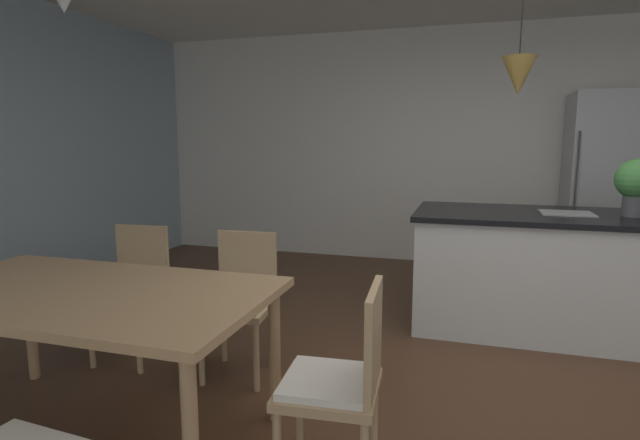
{
  "coord_description": "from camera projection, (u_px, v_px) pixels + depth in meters",
  "views": [
    {
      "loc": [
        -0.22,
        -2.77,
        1.44
      ],
      "look_at": [
        -1.07,
        0.06,
        0.96
      ],
      "focal_mm": 28.06,
      "sensor_mm": 36.0,
      "label": 1
    }
  ],
  "objects": [
    {
      "name": "ground_plane",
      "position": [
        501.0,
        404.0,
        2.79
      ],
      "size": [
        10.0,
        8.4,
        0.04
      ],
      "primitive_type": "cube",
      "color": "#4C301E"
    },
    {
      "name": "wall_back_kitchen",
      "position": [
        492.0,
        148.0,
        5.65
      ],
      "size": [
        10.0,
        0.12,
        2.7
      ],
      "primitive_type": "cube",
      "color": "white",
      "rests_on": "ground_plane"
    },
    {
      "name": "dining_table",
      "position": [
        85.0,
        303.0,
        2.34
      ],
      "size": [
        1.74,
        0.96,
        0.75
      ],
      "color": "tan",
      "rests_on": "ground_plane"
    },
    {
      "name": "chair_far_right",
      "position": [
        241.0,
        298.0,
        3.07
      ],
      "size": [
        0.43,
        0.43,
        0.87
      ],
      "color": "tan",
      "rests_on": "ground_plane"
    },
    {
      "name": "chair_far_left",
      "position": [
        133.0,
        288.0,
        3.29
      ],
      "size": [
        0.42,
        0.42,
        0.87
      ],
      "color": "tan",
      "rests_on": "ground_plane"
    },
    {
      "name": "chair_kitchen_end",
      "position": [
        341.0,
        380.0,
        2.03
      ],
      "size": [
        0.43,
        0.43,
        0.87
      ],
      "color": "tan",
      "rests_on": "ground_plane"
    },
    {
      "name": "kitchen_island",
      "position": [
        570.0,
        272.0,
        3.73
      ],
      "size": [
        2.28,
        0.98,
        0.91
      ],
      "color": "silver",
      "rests_on": "ground_plane"
    },
    {
      "name": "refrigerator",
      "position": [
        600.0,
        189.0,
        5.04
      ],
      "size": [
        0.65,
        0.67,
        1.91
      ],
      "color": "#B2B5B7",
      "rests_on": "ground_plane"
    },
    {
      "name": "pendant_over_island_main",
      "position": [
        518.0,
        76.0,
        3.63
      ],
      "size": [
        0.25,
        0.25,
        0.94
      ],
      "color": "black"
    },
    {
      "name": "potted_plant_on_island",
      "position": [
        636.0,
        183.0,
        3.52
      ],
      "size": [
        0.28,
        0.28,
        0.41
      ],
      "color": "#4C4C51",
      "rests_on": "kitchen_island"
    }
  ]
}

